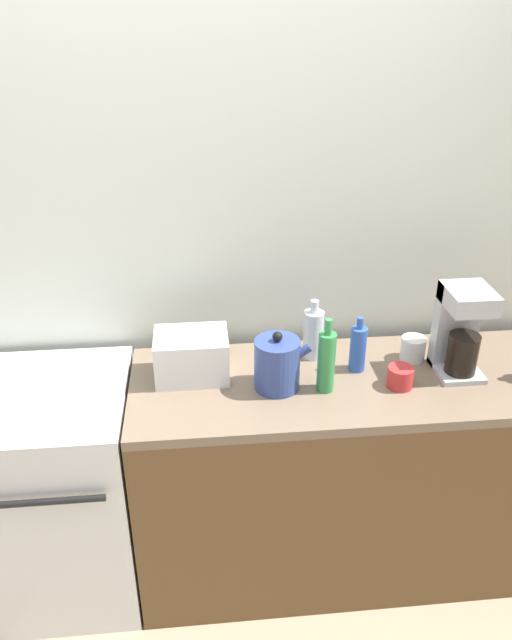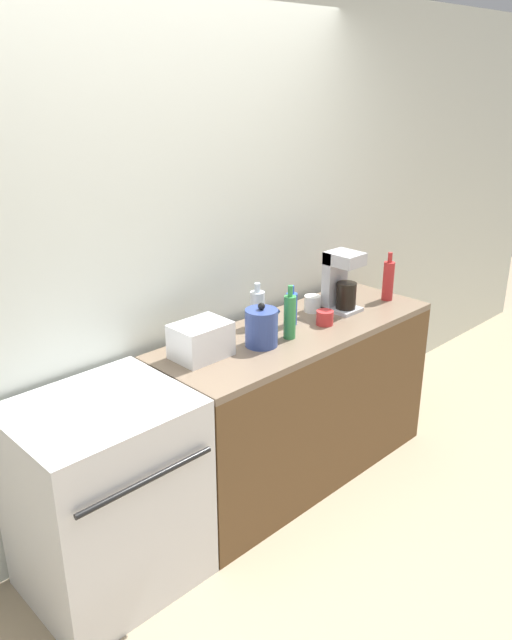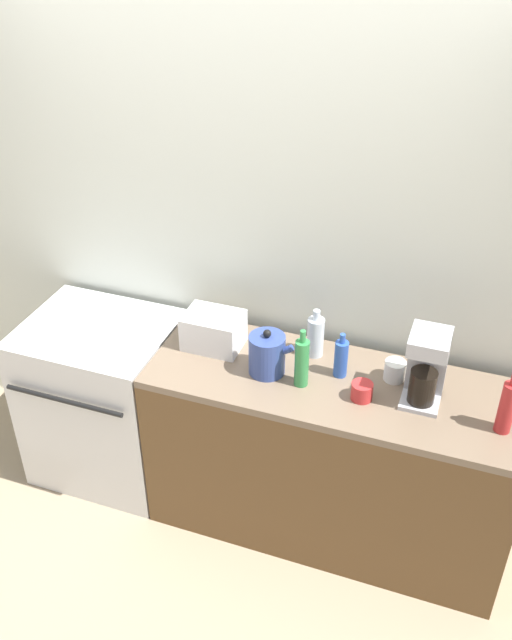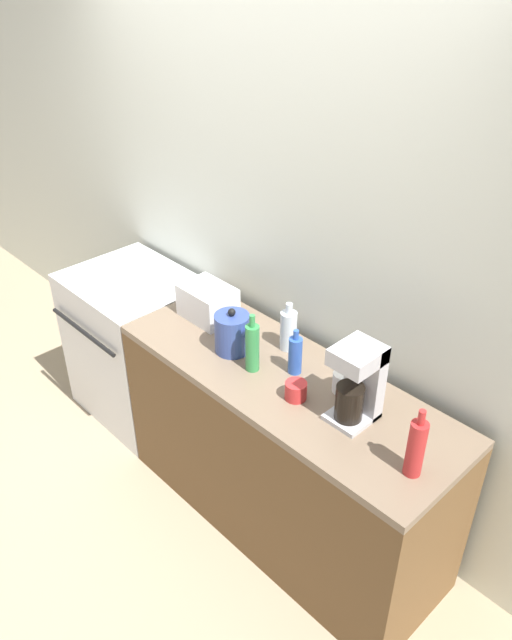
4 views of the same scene
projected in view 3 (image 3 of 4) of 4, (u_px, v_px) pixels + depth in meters
ground_plane at (194, 533)px, 3.57m from camera, size 12.00×12.00×0.00m
wall_back at (238, 243)px, 3.37m from camera, size 8.00×0.05×2.60m
stove at (105, 397)px, 3.72m from camera, size 0.73×0.65×0.90m
counter_block at (329, 456)px, 3.38m from camera, size 1.68×0.59×0.90m
kettle at (267, 354)px, 3.14m from camera, size 0.20×0.16×0.22m
toaster at (214, 330)px, 3.31m from camera, size 0.27×0.20×0.17m
coffee_maker at (427, 365)px, 2.94m from camera, size 0.16×0.19×0.34m
bottle_clear at (315, 336)px, 3.24m from camera, size 0.08×0.08×0.24m
bottle_red at (507, 407)px, 2.80m from camera, size 0.07×0.07×0.29m
bottle_green at (302, 362)px, 3.05m from camera, size 0.06×0.06×0.28m
bottle_blue at (341, 358)px, 3.12m from camera, size 0.06×0.06×0.22m
cup_red at (362, 391)px, 3.01m from camera, size 0.09×0.09×0.08m
cup_white at (395, 371)px, 3.12m from camera, size 0.09×0.09×0.09m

